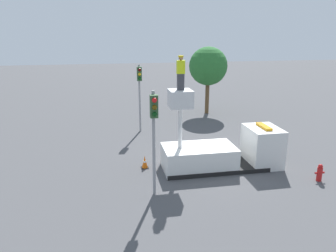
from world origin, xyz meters
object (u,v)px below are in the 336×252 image
at_px(traffic_cone_rear, 145,162).
at_px(tree_left_bg, 208,66).
at_px(traffic_light_pole, 154,124).
at_px(worker, 181,73).
at_px(traffic_light_across, 139,85).
at_px(bucket_truck, 222,152).
at_px(fire_hydrant, 320,173).

distance_m(traffic_cone_rear, tree_left_bg, 14.05).
bearing_deg(traffic_light_pole, worker, 55.62).
xyz_separation_m(traffic_light_pole, traffic_light_across, (0.37, 10.06, 0.07)).
xyz_separation_m(traffic_cone_rear, tree_left_bg, (7.10, 11.46, 3.97)).
height_order(bucket_truck, traffic_light_across, traffic_light_across).
xyz_separation_m(worker, traffic_light_across, (-1.39, 7.50, -1.79)).
distance_m(worker, fire_hydrant, 8.75).
relative_size(worker, tree_left_bg, 0.29).
relative_size(traffic_light_across, traffic_cone_rear, 7.09).
height_order(fire_hydrant, tree_left_bg, tree_left_bg).
height_order(traffic_light_across, traffic_cone_rear, traffic_light_across).
distance_m(worker, traffic_light_pole, 3.62).
height_order(traffic_light_pole, fire_hydrant, traffic_light_pole).
relative_size(worker, traffic_cone_rear, 2.45).
relative_size(bucket_truck, traffic_cone_rear, 9.27).
xyz_separation_m(traffic_light_across, fire_hydrant, (8.16, -10.06, -3.13)).
distance_m(worker, tree_left_bg, 13.27).
xyz_separation_m(traffic_light_across, traffic_cone_rear, (-0.47, -6.81, -3.24)).
bearing_deg(traffic_cone_rear, worker, -20.31).
relative_size(fire_hydrant, traffic_cone_rear, 1.29).
relative_size(traffic_light_pole, tree_left_bg, 0.82).
xyz_separation_m(fire_hydrant, tree_left_bg, (-1.52, 14.70, 3.86)).
relative_size(bucket_truck, worker, 3.78).
bearing_deg(traffic_light_across, fire_hydrant, -50.94).
bearing_deg(bucket_truck, traffic_light_across, 117.07).
relative_size(bucket_truck, tree_left_bg, 1.09).
relative_size(worker, traffic_light_across, 0.35).
xyz_separation_m(bucket_truck, traffic_cone_rear, (-4.30, 0.69, -0.59)).
bearing_deg(worker, bucket_truck, 0.00).
xyz_separation_m(worker, traffic_cone_rear, (-1.85, 0.69, -5.03)).
bearing_deg(fire_hydrant, traffic_cone_rear, 159.38).
distance_m(bucket_truck, fire_hydrant, 5.05).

